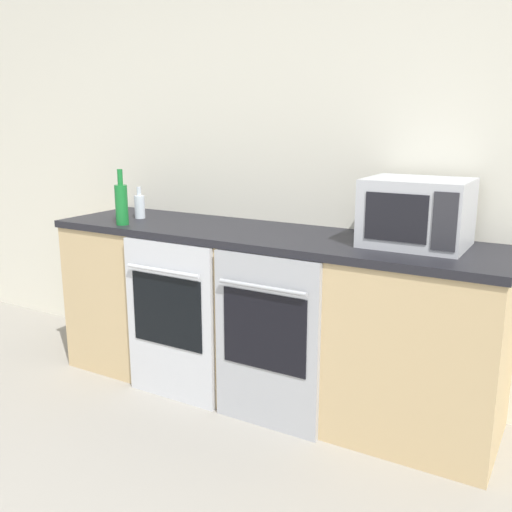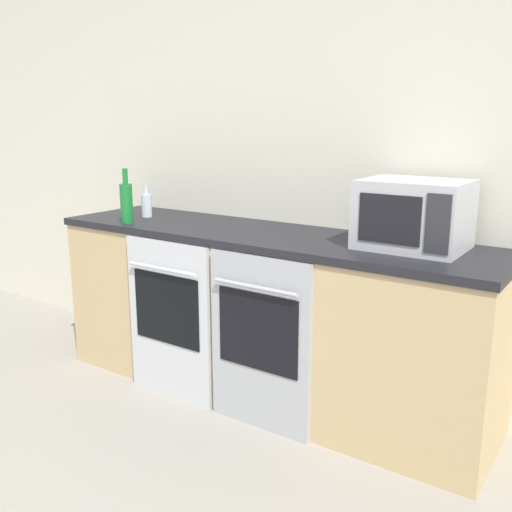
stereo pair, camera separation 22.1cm
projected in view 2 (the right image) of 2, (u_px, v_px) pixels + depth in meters
The scene contains 7 objects.
wall_back at pixel (298, 157), 3.20m from camera, with size 10.00×0.06×2.60m.
counter_back at pixel (264, 314), 3.12m from camera, with size 2.49×0.64×0.92m.
oven_left at pixel (169, 319), 3.09m from camera, with size 0.57×0.06×0.88m.
oven_right at pixel (259, 343), 2.76m from camera, with size 0.57×0.06×0.88m.
microwave at pixel (414, 214), 2.60m from camera, with size 0.47×0.39×0.31m.
bottle_green at pixel (126, 202), 3.25m from camera, with size 0.07×0.07×0.31m.
bottle_clear at pixel (146, 205), 3.47m from camera, with size 0.06×0.06×0.19m.
Camera 2 is at (1.64, -0.37, 1.50)m, focal length 40.00 mm.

